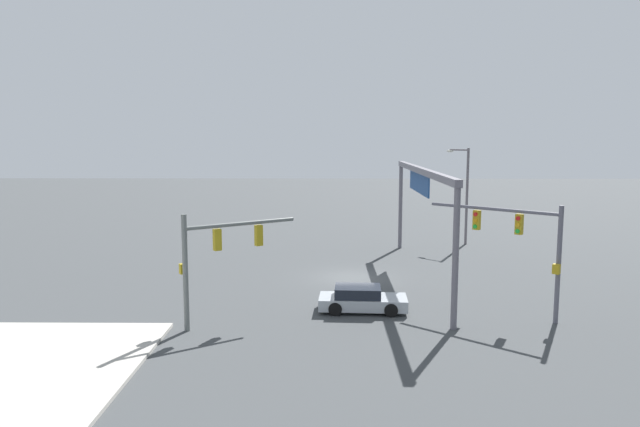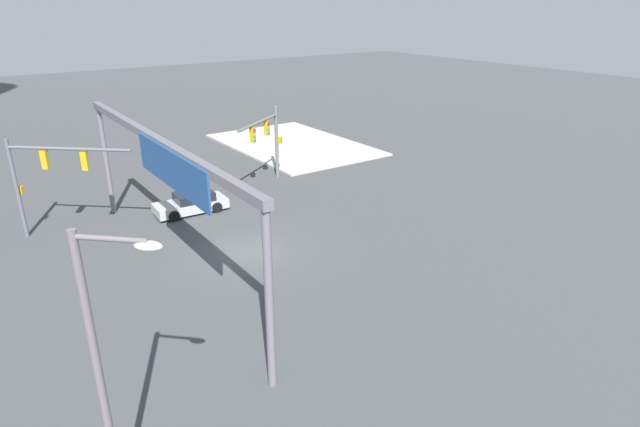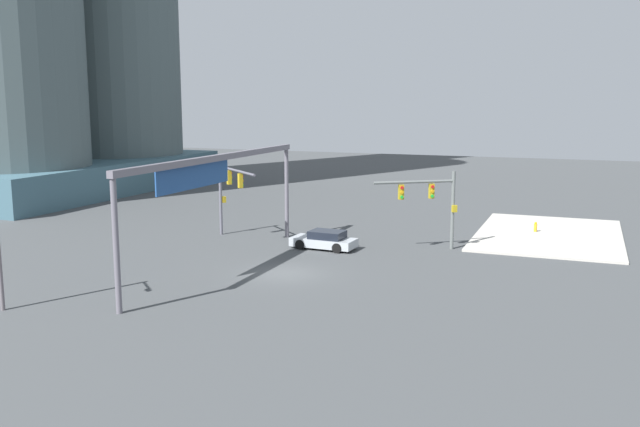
# 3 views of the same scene
# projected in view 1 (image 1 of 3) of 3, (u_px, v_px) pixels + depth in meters

# --- Properties ---
(ground_plane) EXTENTS (165.90, 165.90, 0.00)m
(ground_plane) POSITION_uv_depth(u_px,v_px,m) (352.00, 277.00, 34.74)
(ground_plane) COLOR #414446
(traffic_signal_near_corner) EXTENTS (4.68, 5.05, 5.34)m
(traffic_signal_near_corner) POSITION_uv_depth(u_px,v_px,m) (522.00, 237.00, 26.87)
(traffic_signal_near_corner) COLOR slate
(traffic_signal_near_corner) RESTS_ON ground
(traffic_signal_opposite_side) EXTENTS (3.23, 4.81, 5.10)m
(traffic_signal_opposite_side) POSITION_uv_depth(u_px,v_px,m) (214.00, 251.00, 25.51)
(traffic_signal_opposite_side) COLOR slate
(traffic_signal_opposite_side) RESTS_ON ground
(streetlamp_curved_arm) EXTENTS (1.53, 1.59, 7.48)m
(streetlamp_curved_arm) POSITION_uv_depth(u_px,v_px,m) (465.00, 189.00, 45.07)
(streetlamp_curved_arm) COLOR slate
(streetlamp_curved_arm) RESTS_ON ground
(overhead_sign_gantry) EXTENTS (19.11, 0.43, 6.55)m
(overhead_sign_gantry) POSITION_uv_depth(u_px,v_px,m) (421.00, 186.00, 34.46)
(overhead_sign_gantry) COLOR slate
(overhead_sign_gantry) RESTS_ON ground
(sedan_car_approaching) EXTENTS (2.05, 4.29, 1.21)m
(sedan_car_approaching) POSITION_uv_depth(u_px,v_px,m) (361.00, 299.00, 27.99)
(sedan_car_approaching) COLOR #ABB1B8
(sedan_car_approaching) RESTS_ON ground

